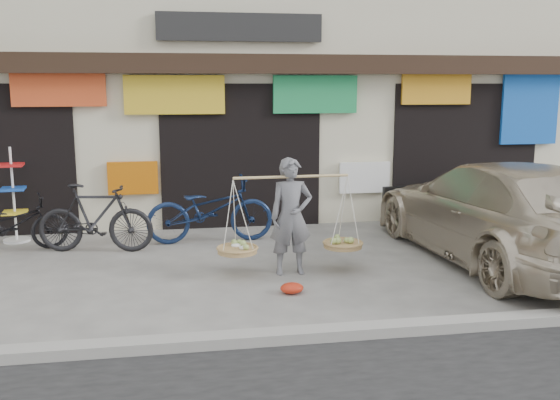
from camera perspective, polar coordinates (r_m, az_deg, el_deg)
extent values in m
plane|color=gray|center=(8.66, -0.96, -7.54)|extent=(70.00, 70.00, 0.00)
cube|color=gray|center=(6.79, 1.65, -12.24)|extent=(70.00, 0.25, 0.12)
cube|color=beige|center=(14.71, -4.96, 13.68)|extent=(14.00, 6.00, 7.00)
cube|color=black|center=(11.56, -3.59, 12.32)|extent=(14.00, 0.35, 0.35)
cube|color=black|center=(12.03, -3.70, 4.14)|extent=(3.00, 0.60, 2.70)
cube|color=black|center=(13.27, 16.06, 4.35)|extent=(3.00, 0.60, 2.70)
cube|color=#D94A20|center=(11.72, -19.57, 9.52)|extent=(1.60, 0.08, 0.60)
cube|color=gold|center=(11.56, -9.60, 9.47)|extent=(1.80, 0.08, 0.70)
cube|color=#219552|center=(11.86, 3.24, 9.62)|extent=(1.60, 0.08, 0.70)
cube|color=orange|center=(12.61, 14.10, 9.84)|extent=(1.40, 0.08, 0.60)
cube|color=blue|center=(13.54, 21.86, 7.73)|extent=(1.20, 0.08, 1.40)
cube|color=#CC640A|center=(11.71, -13.30, 1.97)|extent=(0.90, 0.08, 0.60)
cube|color=white|center=(12.25, 7.73, 2.06)|extent=(1.00, 0.08, 0.60)
cube|color=black|center=(11.67, -3.67, 15.50)|extent=(3.00, 0.08, 0.50)
imported|color=slate|center=(8.87, 1.02, -1.52)|extent=(0.62, 0.42, 1.67)
cylinder|color=tan|center=(8.76, 1.03, 2.14)|extent=(1.65, 0.08, 0.04)
cylinder|color=#A98550|center=(8.85, -3.92, -4.61)|extent=(0.56, 0.56, 0.07)
ellipsoid|color=#A5BF66|center=(8.83, -3.92, -4.24)|extent=(0.39, 0.39, 0.10)
cylinder|color=#A98550|center=(9.16, 5.77, -4.11)|extent=(0.56, 0.56, 0.07)
ellipsoid|color=#A5BF66|center=(9.15, 5.77, -3.75)|extent=(0.39, 0.39, 0.10)
imported|color=black|center=(10.94, -23.36, -2.09)|extent=(1.86, 1.12, 0.92)
imported|color=black|center=(10.50, -16.54, -1.59)|extent=(1.93, 0.85, 1.12)
imported|color=#112040|center=(10.76, -6.41, -0.89)|extent=(2.19, 0.84, 1.14)
imported|color=beige|center=(10.10, 19.40, -0.98)|extent=(2.47, 5.47, 1.55)
cube|color=black|center=(12.32, 13.07, 0.28)|extent=(1.70, 0.20, 0.45)
cube|color=silver|center=(12.40, 12.92, -0.12)|extent=(0.45, 0.05, 0.12)
cylinder|color=silver|center=(11.78, -22.91, -3.40)|extent=(0.45, 0.45, 0.04)
cylinder|color=silver|center=(11.62, -23.19, 0.45)|extent=(0.04, 0.04, 1.65)
cube|color=yellow|center=(11.67, -23.08, -1.04)|extent=(0.43, 0.43, 0.04)
cube|color=#194CB2|center=(11.60, -23.23, 0.95)|extent=(0.43, 0.43, 0.04)
cube|color=red|center=(11.55, -23.37, 2.96)|extent=(0.43, 0.43, 0.04)
ellipsoid|color=red|center=(8.21, 1.10, -8.06)|extent=(0.31, 0.25, 0.14)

